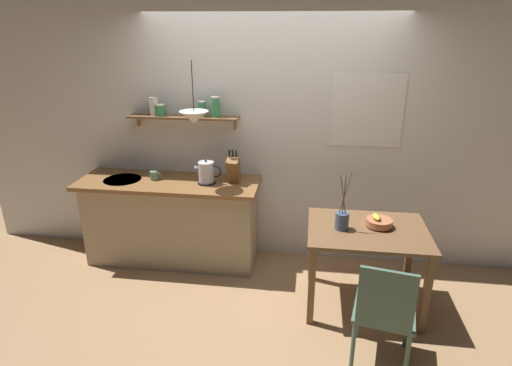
% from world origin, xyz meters
% --- Properties ---
extents(ground_plane, '(14.00, 14.00, 0.00)m').
position_xyz_m(ground_plane, '(0.00, 0.00, 0.00)').
color(ground_plane, '#A87F56').
extents(back_wall, '(6.80, 0.11, 2.70)m').
position_xyz_m(back_wall, '(0.20, 0.65, 1.35)').
color(back_wall, white).
rests_on(back_wall, ground_plane).
extents(kitchen_counter, '(1.83, 0.63, 0.91)m').
position_xyz_m(kitchen_counter, '(-1.00, 0.32, 0.46)').
color(kitchen_counter, tan).
rests_on(kitchen_counter, ground_plane).
extents(wall_shelf, '(1.11, 0.20, 0.33)m').
position_xyz_m(wall_shelf, '(-0.83, 0.49, 1.57)').
color(wall_shelf, brown).
extents(dining_table, '(1.01, 0.77, 0.75)m').
position_xyz_m(dining_table, '(0.93, -0.21, 0.64)').
color(dining_table, brown).
rests_on(dining_table, ground_plane).
extents(dining_chair_near, '(0.51, 0.51, 0.89)m').
position_xyz_m(dining_chair_near, '(0.98, -0.95, 0.49)').
color(dining_chair_near, '#4C6B5B').
rests_on(dining_chair_near, ground_plane).
extents(fruit_bowl, '(0.22, 0.22, 0.11)m').
position_xyz_m(fruit_bowl, '(1.02, -0.15, 0.80)').
color(fruit_bowl, '#BC704C').
rests_on(fruit_bowl, dining_table).
extents(twig_vase, '(0.12, 0.12, 0.51)m').
position_xyz_m(twig_vase, '(0.70, -0.23, 0.84)').
color(twig_vase, '#475675').
rests_on(twig_vase, dining_table).
extents(electric_kettle, '(0.27, 0.18, 0.25)m').
position_xyz_m(electric_kettle, '(-0.59, 0.29, 1.02)').
color(electric_kettle, black).
rests_on(electric_kettle, kitchen_counter).
extents(knife_block, '(0.12, 0.21, 0.35)m').
position_xyz_m(knife_block, '(-0.34, 0.36, 1.05)').
color(knife_block, brown).
rests_on(knife_block, kitchen_counter).
extents(coffee_mug_by_sink, '(0.12, 0.08, 0.09)m').
position_xyz_m(coffee_mug_by_sink, '(-1.15, 0.32, 0.95)').
color(coffee_mug_by_sink, slate).
rests_on(coffee_mug_by_sink, kitchen_counter).
extents(pendant_lamp, '(0.27, 0.27, 0.56)m').
position_xyz_m(pendant_lamp, '(-0.67, 0.20, 1.59)').
color(pendant_lamp, black).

